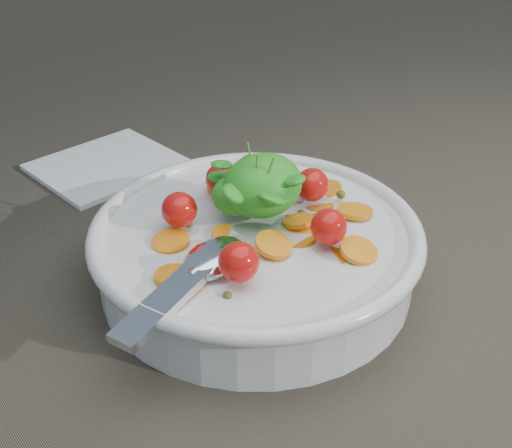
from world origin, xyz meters
TOP-DOWN VIEW (x-y plane):
  - ground at (0.00, 0.00)m, footprint 6.00×6.00m
  - bowl at (-0.02, -0.02)m, footprint 0.28×0.26m
  - napkin at (-0.02, 0.24)m, footprint 0.15×0.13m

SIDE VIEW (x-z plane):
  - ground at x=0.00m, z-range 0.00..0.00m
  - napkin at x=-0.02m, z-range 0.00..0.01m
  - bowl at x=-0.02m, z-range -0.03..0.09m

